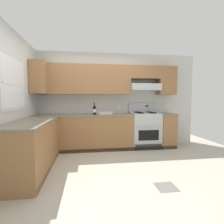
{
  "coord_description": "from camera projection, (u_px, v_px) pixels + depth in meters",
  "views": [
    {
      "loc": [
        -0.27,
        -3.27,
        1.28
      ],
      "look_at": [
        0.3,
        0.7,
        1.0
      ],
      "focal_mm": 28.19,
      "sensor_mm": 36.0,
      "label": 1
    }
  ],
  "objects": [
    {
      "name": "bowl",
      "position": [
        105.0,
        113.0,
        4.59
      ],
      "size": [
        0.34,
        0.25,
        0.06
      ],
      "color": "beige",
      "rests_on": "counter_back_run"
    },
    {
      "name": "ground_plane",
      "position": [
        102.0,
        167.0,
        3.36
      ],
      "size": [
        7.04,
        7.04,
        0.0
      ],
      "primitive_type": "plane",
      "color": "#B2AA99"
    },
    {
      "name": "stove",
      "position": [
        145.0,
        129.0,
        4.74
      ],
      "size": [
        0.76,
        0.62,
        1.2
      ],
      "color": "#B7BABC",
      "rests_on": "ground_plane"
    },
    {
      "name": "counter_left_run",
      "position": [
        33.0,
        146.0,
        3.14
      ],
      "size": [
        0.63,
        1.91,
        0.91
      ],
      "color": "olive",
      "rests_on": "ground_plane"
    },
    {
      "name": "wall_back",
      "position": [
        111.0,
        92.0,
        4.81
      ],
      "size": [
        4.68,
        0.57,
        2.55
      ],
      "color": "silver",
      "rests_on": "ground_plane"
    },
    {
      "name": "wall_left",
      "position": [
        15.0,
        96.0,
        3.26
      ],
      "size": [
        0.47,
        4.0,
        2.55
      ],
      "color": "silver",
      "rests_on": "ground_plane"
    },
    {
      "name": "floor_accent_tile",
      "position": [
        166.0,
        187.0,
        2.58
      ],
      "size": [
        0.3,
        0.3,
        0.01
      ],
      "primitive_type": "cube",
      "color": "slate",
      "rests_on": "ground_plane"
    },
    {
      "name": "wine_bottle",
      "position": [
        94.0,
        110.0,
        4.41
      ],
      "size": [
        0.08,
        0.08,
        0.33
      ],
      "color": "black",
      "rests_on": "counter_back_run"
    },
    {
      "name": "counter_back_run",
      "position": [
        97.0,
        132.0,
        4.55
      ],
      "size": [
        3.6,
        0.65,
        0.91
      ],
      "color": "olive",
      "rests_on": "ground_plane"
    }
  ]
}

